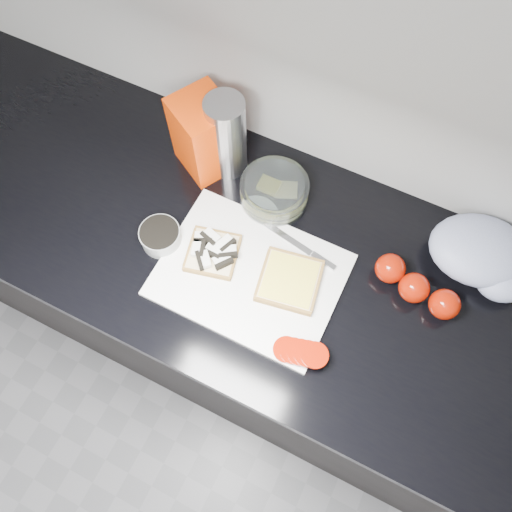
{
  "coord_description": "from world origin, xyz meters",
  "views": [
    {
      "loc": [
        0.13,
        0.76,
        1.94
      ],
      "look_at": [
        -0.07,
        1.17,
        0.95
      ],
      "focal_mm": 35.0,
      "sensor_mm": 36.0,
      "label": 1
    }
  ],
  "objects": [
    {
      "name": "glass_bowl",
      "position": [
        -0.11,
        1.34,
        0.93
      ],
      "size": [
        0.16,
        0.16,
        0.07
      ],
      "rotation": [
        0.0,
        0.0,
        0.02
      ],
      "color": "silver",
      "rests_on": "countertop"
    },
    {
      "name": "seed_tub",
      "position": [
        -0.29,
        1.12,
        0.93
      ],
      "size": [
        0.09,
        0.09,
        0.05
      ],
      "color": "gray",
      "rests_on": "countertop"
    },
    {
      "name": "steel_canister",
      "position": [
        -0.25,
        1.38,
        1.01
      ],
      "size": [
        0.09,
        0.09,
        0.22
      ],
      "primitive_type": "cylinder",
      "color": "#A7A7AB",
      "rests_on": "countertop"
    },
    {
      "name": "bread_bag",
      "position": [
        -0.3,
        1.37,
        1.0
      ],
      "size": [
        0.17,
        0.17,
        0.2
      ],
      "primitive_type": "cube",
      "rotation": [
        0.0,
        0.0,
        -0.52
      ],
      "color": "#F83C04",
      "rests_on": "countertop"
    },
    {
      "name": "tomato_slices",
      "position": [
        0.1,
        1.02,
        0.92
      ],
      "size": [
        0.13,
        0.08,
        0.02
      ],
      "rotation": [
        0.0,
        0.0,
        -0.28
      ],
      "color": "#961503",
      "rests_on": "cutting_board"
    },
    {
      "name": "base_cabinet",
      "position": [
        0.0,
        1.2,
        0.43
      ],
      "size": [
        3.5,
        0.6,
        0.86
      ],
      "primitive_type": "cube",
      "color": "black",
      "rests_on": "ground"
    },
    {
      "name": "whole_tomatoes",
      "position": [
        0.27,
        1.26,
        0.93
      ],
      "size": [
        0.2,
        0.09,
        0.07
      ],
      "rotation": [
        0.0,
        0.0,
        0.22
      ],
      "color": "#961503",
      "rests_on": "countertop"
    },
    {
      "name": "knife",
      "position": [
        0.02,
        1.24,
        0.91
      ],
      "size": [
        0.2,
        0.05,
        0.01
      ],
      "rotation": [
        0.0,
        0.0,
        -0.19
      ],
      "color": "#B4B4B8",
      "rests_on": "cutting_board"
    },
    {
      "name": "bread_left",
      "position": [
        -0.17,
        1.14,
        0.92
      ],
      "size": [
        0.14,
        0.14,
        0.04
      ],
      "rotation": [
        0.0,
        0.0,
        0.23
      ],
      "color": "#F8E1AF",
      "rests_on": "cutting_board"
    },
    {
      "name": "countertop",
      "position": [
        0.0,
        1.2,
        0.88
      ],
      "size": [
        3.5,
        0.64,
        0.04
      ],
      "primitive_type": "cube",
      "color": "black",
      "rests_on": "base_cabinet"
    },
    {
      "name": "tub_lid",
      "position": [
        -0.12,
        1.26,
        0.9
      ],
      "size": [
        0.14,
        0.14,
        0.01
      ],
      "primitive_type": "cylinder",
      "rotation": [
        0.0,
        0.0,
        0.37
      ],
      "color": "white",
      "rests_on": "countertop"
    },
    {
      "name": "cutting_board",
      "position": [
        -0.07,
        1.14,
        0.91
      ],
      "size": [
        0.4,
        0.3,
        0.01
      ],
      "primitive_type": "cube",
      "color": "white",
      "rests_on": "countertop"
    },
    {
      "name": "bread_right",
      "position": [
        0.02,
        1.16,
        0.92
      ],
      "size": [
        0.16,
        0.16,
        0.02
      ],
      "rotation": [
        0.0,
        0.0,
        0.17
      ],
      "color": "#F8E1AF",
      "rests_on": "cutting_board"
    },
    {
      "name": "grocery_bag",
      "position": [
        0.38,
        1.39,
        0.95
      ],
      "size": [
        0.26,
        0.23,
        0.1
      ],
      "rotation": [
        0.0,
        0.0,
        0.25
      ],
      "color": "#A7B0CE",
      "rests_on": "countertop"
    }
  ]
}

